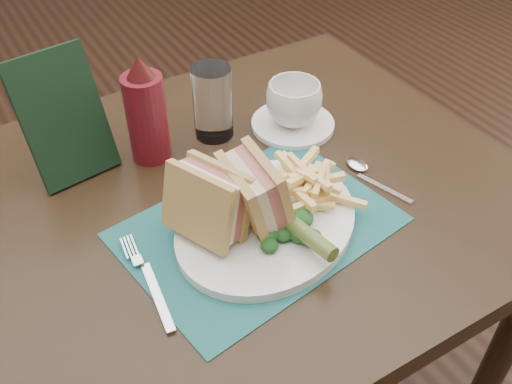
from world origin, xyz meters
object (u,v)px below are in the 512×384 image
Objects in this scene: drinking_glass at (213,103)px; check_presenter at (63,118)px; placemat at (258,227)px; sandwich_half_a at (197,210)px; plate at (267,223)px; ketchup_bottle at (146,109)px; saucer at (293,124)px; sandwich_half_b at (242,195)px; coffee_cup at (294,103)px; table_main at (240,330)px.

check_presenter is (-0.24, 0.03, 0.04)m from drinking_glass.
placemat is 0.12m from sandwich_half_a.
sandwich_half_a is at bearing -121.64° from drinking_glass.
plate is 0.27m from ketchup_bottle.
ketchup_bottle is (-0.25, 0.05, 0.09)m from saucer.
sandwich_half_b is 1.11× the size of coffee_cup.
coffee_cup is at bearing -11.17° from ketchup_bottle.
ketchup_bottle reaches higher than saucer.
coffee_cup is at bearing -21.28° from drinking_glass.
sandwich_half_b is at bearing 140.95° from plate.
check_presenter reaches higher than ketchup_bottle.
ketchup_bottle is at bearing 168.83° from coffee_cup.
sandwich_half_a is at bearing 148.15° from plate.
sandwich_half_a is at bearing -96.24° from ketchup_bottle.
saucer is (0.28, 0.18, -0.07)m from sandwich_half_a.
sandwich_half_b is 0.29m from saucer.
table_main is 6.00× the size of saucer.
saucer is 1.15× the size of drinking_glass.
sandwich_half_b reaches higher than plate.
placemat is 3.47× the size of sandwich_half_b.
table_main is 0.39m from placemat.
table_main is 0.43m from saucer.
plate is 2.73× the size of sandwich_half_a.
drinking_glass reaches higher than sandwich_half_b.
coffee_cup is at bearing 46.29° from sandwich_half_b.
drinking_glass is (0.08, 0.24, -0.01)m from sandwich_half_b.
ketchup_bottle reaches higher than drinking_glass.
plate is 1.61× the size of ketchup_bottle.
sandwich_half_a reaches higher than plate.
check_presenter is (-0.16, 0.27, 0.03)m from sandwich_half_b.
sandwich_half_b is (-0.04, -0.09, 0.45)m from table_main.
coffee_cup reaches higher than placemat.
coffee_cup is (0.18, 0.20, 0.04)m from plate.
drinking_glass reaches higher than saucer.
plate is 2.00× the size of saucer.
check_presenter is at bearing 86.25° from sandwich_half_a.
plate reaches higher than table_main.
saucer is 1.52× the size of coffee_cup.
check_presenter reaches higher than table_main.
plate is at bearing -73.17° from ketchup_bottle.
check_presenter is at bearing 166.30° from ketchup_bottle.
sandwich_half_b is 0.53× the size of check_presenter.
sandwich_half_a is at bearing -146.45° from saucer.
drinking_glass reaches higher than placemat.
check_presenter reaches higher than plate.
plate is at bearing -31.49° from sandwich_half_a.
drinking_glass is (0.04, 0.15, 0.44)m from table_main.
table_main is at bearing -104.99° from drinking_glass.
drinking_glass is at bearing 77.27° from placemat.
coffee_cup is 0.76× the size of drinking_glass.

